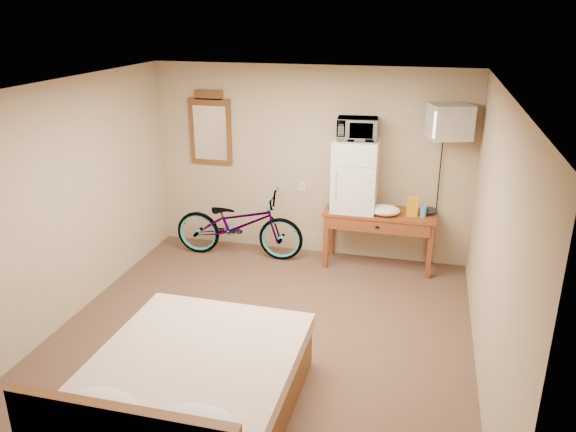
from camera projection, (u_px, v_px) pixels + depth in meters
The scene contains 13 objects.
room at pixel (257, 224), 5.26m from camera, with size 4.60×4.64×2.50m.
desk at pixel (379, 221), 7.07m from camera, with size 1.39×0.55×0.75m.
mini_fridge at pixel (355, 175), 6.99m from camera, with size 0.55×0.54×0.90m.
microwave at pixel (357, 129), 6.79m from camera, with size 0.48×0.33×0.27m, color silver.
snack_bag at pixel (412, 207), 6.86m from camera, with size 0.12×0.07×0.24m, color orange.
blue_cup at pixel (423, 212), 6.86m from camera, with size 0.07×0.07×0.13m, color #398AC3.
cloth_cream at pixel (384, 210), 6.92m from camera, with size 0.40×0.30×0.12m, color white.
cloth_dark_a at pixel (337, 208), 7.04m from camera, with size 0.23×0.17×0.09m, color black.
cloth_dark_b at pixel (429, 211), 6.95m from camera, with size 0.21×0.17×0.09m, color black.
crt_television at pixel (450, 122), 6.47m from camera, with size 0.55×0.63×0.40m.
wall_mirror at pixel (210, 129), 7.50m from camera, with size 0.58×0.04×0.99m.
bicycle at pixel (239, 224), 7.46m from camera, with size 0.61×1.74×0.91m, color black.
bed at pixel (185, 397), 4.39m from camera, with size 1.61×2.13×0.90m.
Camera 1 is at (1.48, -4.69, 3.14)m, focal length 35.00 mm.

